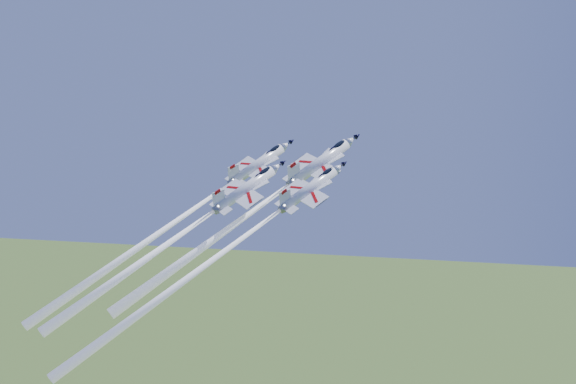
% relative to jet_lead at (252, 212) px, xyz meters
% --- Properties ---
extents(jet_lead, '(29.04, 28.79, 33.64)m').
position_rel_jet_lead_xyz_m(jet_lead, '(0.00, 0.00, 0.00)').
color(jet_lead, white).
extents(jet_left, '(30.38, 30.56, 36.56)m').
position_rel_jet_lead_xyz_m(jet_left, '(-13.69, 2.01, -2.55)').
color(jet_left, white).
extents(jet_right, '(29.61, 29.90, 36.41)m').
position_rel_jet_lead_xyz_m(jet_right, '(-2.40, -11.20, -4.00)').
color(jet_right, white).
extents(jet_slot, '(26.09, 25.81, 30.08)m').
position_rel_jet_lead_xyz_m(jet_slot, '(-10.07, -7.38, -2.46)').
color(jet_slot, white).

